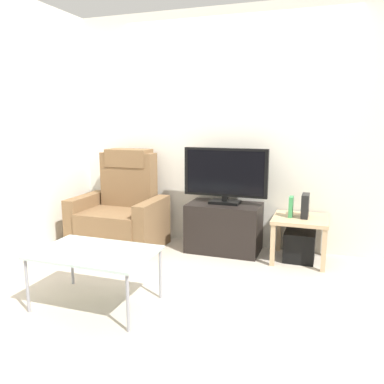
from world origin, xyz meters
TOP-DOWN VIEW (x-y plane):
  - ground_plane at (0.00, 0.00)m, footprint 6.40×6.40m
  - wall_back at (0.00, 1.13)m, footprint 6.40×0.06m
  - wall_side at (-1.88, 0.00)m, footprint 0.06×4.48m
  - tv_stand at (-0.01, 0.84)m, footprint 0.78×0.46m
  - television at (-0.01, 0.86)m, footprint 0.91×0.20m
  - recliner_armchair at (-1.17, 0.67)m, footprint 0.98×0.78m
  - side_table at (0.79, 0.81)m, footprint 0.54×0.54m
  - subwoofer_box at (0.79, 0.81)m, footprint 0.30×0.30m
  - book_upright at (0.69, 0.79)m, footprint 0.04×0.11m
  - game_console at (0.83, 0.82)m, footprint 0.07×0.20m
  - coffee_table at (-0.61, -0.72)m, footprint 0.90×0.60m
  - cell_phone at (-0.74, -0.65)m, footprint 0.12×0.17m

SIDE VIEW (x-z plane):
  - ground_plane at x=0.00m, z-range 0.00..0.00m
  - subwoofer_box at x=0.79m, z-range 0.00..0.30m
  - tv_stand at x=-0.01m, z-range 0.00..0.53m
  - recliner_armchair at x=-1.17m, z-range -0.17..0.91m
  - side_table at x=0.79m, z-range 0.16..0.61m
  - coffee_table at x=-0.61m, z-range 0.19..0.63m
  - cell_phone at x=-0.74m, z-range 0.44..0.45m
  - book_upright at x=0.69m, z-range 0.45..0.66m
  - game_console at x=0.83m, z-range 0.45..0.69m
  - television at x=-0.01m, z-range 0.54..1.14m
  - wall_back at x=0.00m, z-range 0.00..2.60m
  - wall_side at x=-1.88m, z-range 0.00..2.60m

